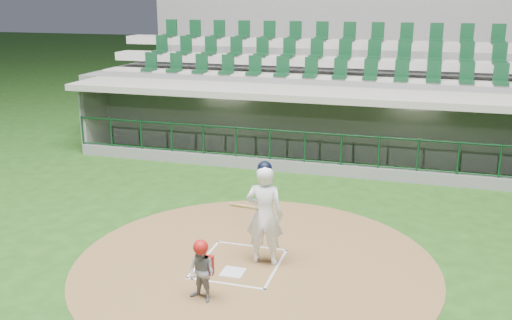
% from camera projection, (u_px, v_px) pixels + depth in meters
% --- Properties ---
extents(ground, '(120.00, 120.00, 0.00)m').
position_uv_depth(ground, '(244.00, 258.00, 11.54)').
color(ground, '#1B4313').
rests_on(ground, ground).
extents(dirt_circle, '(7.20, 7.20, 0.01)m').
position_uv_depth(dirt_circle, '(255.00, 264.00, 11.28)').
color(dirt_circle, brown).
rests_on(dirt_circle, ground).
extents(home_plate, '(0.43, 0.43, 0.02)m').
position_uv_depth(home_plate, '(233.00, 272.00, 10.89)').
color(home_plate, silver).
rests_on(home_plate, dirt_circle).
extents(batter_box_chalk, '(1.55, 1.80, 0.01)m').
position_uv_depth(batter_box_chalk, '(239.00, 263.00, 11.26)').
color(batter_box_chalk, white).
rests_on(batter_box_chalk, ground).
extents(dugout_structure, '(16.40, 3.70, 3.00)m').
position_uv_depth(dugout_structure, '(320.00, 129.00, 18.47)').
color(dugout_structure, slate).
rests_on(dugout_structure, ground).
extents(seating_deck, '(17.00, 6.72, 5.15)m').
position_uv_depth(seating_deck, '(333.00, 98.00, 21.19)').
color(seating_deck, slate).
rests_on(seating_deck, ground).
extents(batter, '(0.92, 0.90, 2.10)m').
position_uv_depth(batter, '(264.00, 214.00, 11.03)').
color(batter, white).
rests_on(batter, dirt_circle).
extents(catcher, '(0.61, 0.54, 1.13)m').
position_uv_depth(catcher, '(202.00, 270.00, 9.77)').
color(catcher, gray).
rests_on(catcher, dirt_circle).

